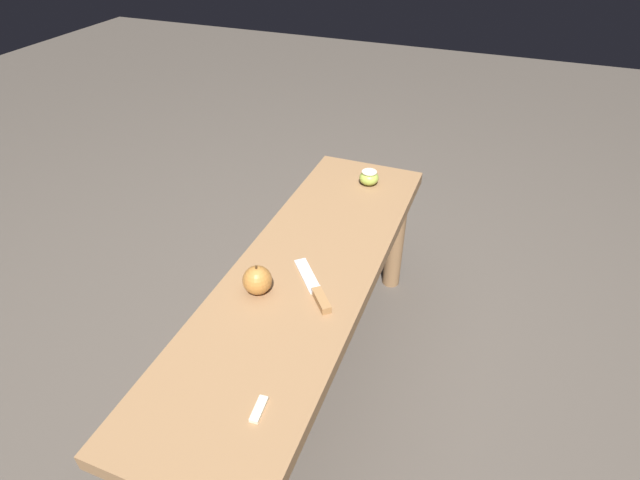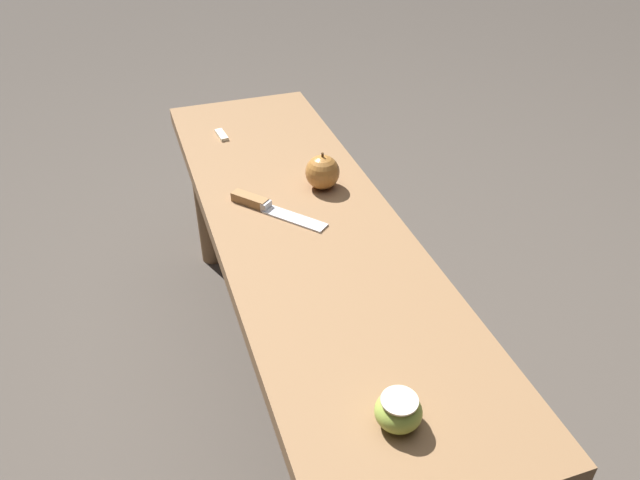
{
  "view_description": "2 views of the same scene",
  "coord_description": "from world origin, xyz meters",
  "px_view_note": "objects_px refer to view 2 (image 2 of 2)",
  "views": [
    {
      "loc": [
        0.94,
        0.41,
        1.33
      ],
      "look_at": [
        -0.1,
        0.01,
        0.51
      ],
      "focal_mm": 28.0,
      "sensor_mm": 36.0,
      "label": 1
    },
    {
      "loc": [
        -0.97,
        0.3,
        1.18
      ],
      "look_at": [
        -0.1,
        0.01,
        0.51
      ],
      "focal_mm": 35.0,
      "sensor_mm": 36.0,
      "label": 2
    }
  ],
  "objects_px": {
    "wooden_bench": "(307,260)",
    "knife": "(264,206)",
    "apple_whole": "(322,172)",
    "apple_cut": "(398,411)"
  },
  "relations": [
    {
      "from": "wooden_bench",
      "to": "knife",
      "type": "relative_size",
      "value": 6.9
    },
    {
      "from": "apple_whole",
      "to": "apple_cut",
      "type": "xyz_separation_m",
      "value": [
        -0.62,
        0.1,
        -0.01
      ]
    },
    {
      "from": "wooden_bench",
      "to": "knife",
      "type": "distance_m",
      "value": 0.14
    },
    {
      "from": "knife",
      "to": "apple_whole",
      "type": "relative_size",
      "value": 2.24
    },
    {
      "from": "apple_cut",
      "to": "wooden_bench",
      "type": "bearing_deg",
      "value": -3.35
    },
    {
      "from": "apple_whole",
      "to": "apple_cut",
      "type": "distance_m",
      "value": 0.63
    },
    {
      "from": "apple_cut",
      "to": "apple_whole",
      "type": "bearing_deg",
      "value": -9.53
    },
    {
      "from": "apple_whole",
      "to": "apple_cut",
      "type": "relative_size",
      "value": 1.28
    },
    {
      "from": "apple_whole",
      "to": "knife",
      "type": "bearing_deg",
      "value": 106.91
    },
    {
      "from": "wooden_bench",
      "to": "knife",
      "type": "height_order",
      "value": "knife"
    }
  ]
}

